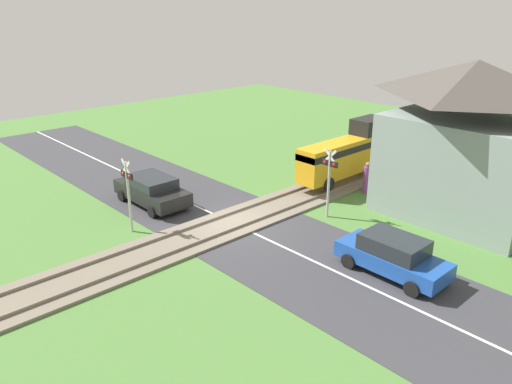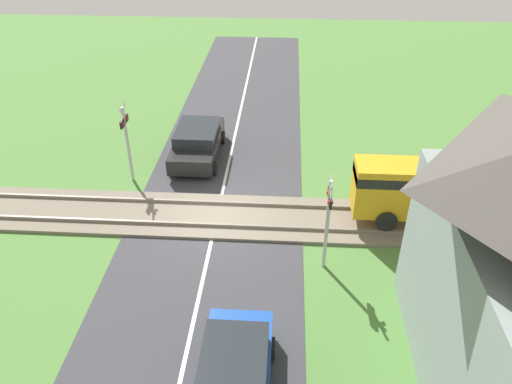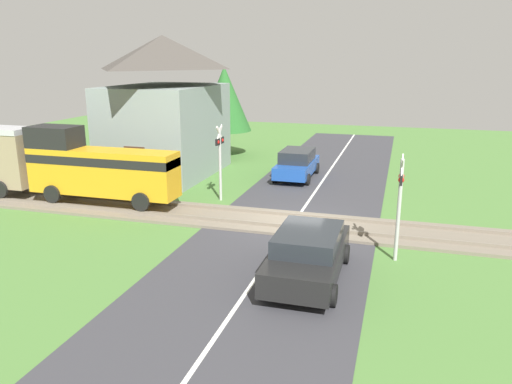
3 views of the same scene
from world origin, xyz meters
TOP-DOWN VIEW (x-y plane):
  - ground_plane at (0.00, 0.00)m, footprint 60.00×60.00m
  - road_surface at (0.00, 0.00)m, footprint 48.00×6.40m
  - track_bed at (0.00, 0.00)m, footprint 2.80×48.00m
  - car_near_crossing at (-4.61, -1.44)m, footprint 4.48×2.06m
  - car_far_side at (7.59, 1.44)m, footprint 4.22×1.88m
  - crossing_signal_west_approach at (-2.46, -3.86)m, footprint 0.90×0.18m
  - crossing_signal_east_approach at (2.46, 3.86)m, footprint 0.90×0.18m
  - station_building at (6.63, 8.51)m, footprint 7.49×5.32m
  - pedestrian_by_station at (1.80, 7.97)m, footprint 0.42×0.42m
  - tree_by_station at (12.61, 7.28)m, footprint 3.41×3.41m

SIDE VIEW (x-z plane):
  - ground_plane at x=0.00m, z-range 0.00..0.00m
  - road_surface at x=0.00m, z-range 0.00..0.02m
  - track_bed at x=0.00m, z-range -0.05..0.19m
  - pedestrian_by_station at x=1.80m, z-range -0.08..1.64m
  - car_near_crossing at x=-4.61m, z-range 0.04..1.54m
  - car_far_side at x=7.59m, z-range 0.03..1.57m
  - crossing_signal_west_approach at x=-2.46m, z-range 0.46..3.86m
  - crossing_signal_east_approach at x=2.46m, z-range 0.46..3.86m
  - station_building at x=6.63m, z-range -0.08..7.28m
  - tree_by_station at x=12.61m, z-range 0.81..6.54m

